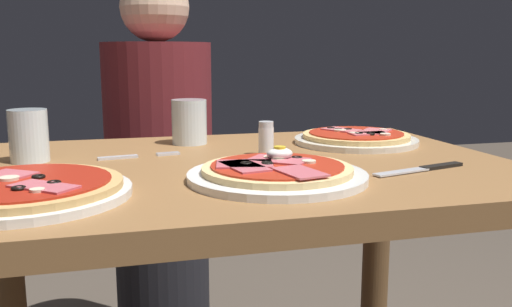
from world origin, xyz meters
TOP-DOWN VIEW (x-y plane):
  - dining_table at (0.00, 0.00)m, footprint 1.02×0.71m
  - pizza_foreground at (0.04, -0.15)m, footprint 0.29×0.29m
  - pizza_across_left at (-0.34, -0.17)m, footprint 0.29×0.29m
  - pizza_across_right at (0.31, 0.15)m, footprint 0.27×0.27m
  - water_glass_near at (-0.05, 0.24)m, footprint 0.08×0.08m
  - water_glass_far at (-0.36, 0.11)m, footprint 0.07×0.07m
  - fork at (-0.18, 0.10)m, footprint 0.16×0.04m
  - knife at (0.30, -0.15)m, footprint 0.19×0.07m
  - salt_shaker at (0.08, 0.06)m, footprint 0.03×0.03m
  - diner_person at (-0.07, 0.70)m, footprint 0.32×0.32m

SIDE VIEW (x-z plane):
  - diner_person at x=-0.07m, z-range -0.03..1.15m
  - dining_table at x=0.00m, z-range 0.23..0.99m
  - fork at x=-0.18m, z-range 0.75..0.76m
  - knife at x=0.30m, z-range 0.75..0.76m
  - pizza_across_right at x=0.31m, z-range 0.75..0.78m
  - pizza_across_left at x=-0.34m, z-range 0.75..0.78m
  - pizza_foreground at x=0.04m, z-range 0.74..0.79m
  - salt_shaker at x=0.08m, z-range 0.75..0.82m
  - water_glass_near at x=-0.05m, z-range 0.75..0.84m
  - water_glass_far at x=-0.36m, z-range 0.75..0.84m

